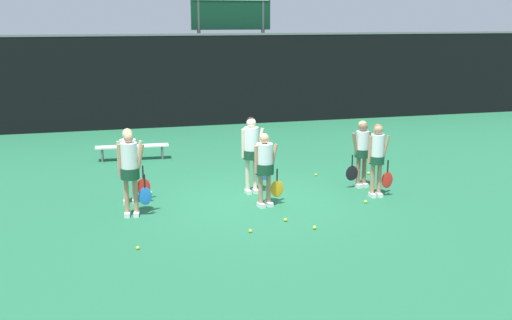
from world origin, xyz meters
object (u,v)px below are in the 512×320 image
at_px(tennis_ball_2, 368,173).
at_px(tennis_ball_4, 138,248).
at_px(player_4, 251,148).
at_px(player_0, 130,167).
at_px(tennis_ball_8, 366,202).
at_px(tennis_ball_1, 363,181).
at_px(player_5, 362,148).
at_px(scoreboard, 231,24).
at_px(player_2, 377,154).
at_px(tennis_ball_3, 285,220).
at_px(bench_courtside, 132,147).
at_px(tennis_ball_5, 250,231).
at_px(player_1, 265,164).
at_px(tennis_ball_6, 316,175).
at_px(player_3, 129,159).
at_px(tennis_ball_0, 151,193).
at_px(tennis_ball_7, 315,228).

xyz_separation_m(tennis_ball_2, tennis_ball_4, (-6.28, -3.77, -0.00)).
relative_size(player_4, tennis_ball_4, 27.62).
distance_m(player_0, tennis_ball_8, 5.23).
bearing_deg(tennis_ball_1, tennis_ball_4, -151.98).
bearing_deg(player_5, scoreboard, 88.28).
xyz_separation_m(player_2, tennis_ball_3, (-2.56, -1.14, -0.97)).
bearing_deg(scoreboard, bench_courtside, -126.01).
height_order(tennis_ball_2, tennis_ball_4, tennis_ball_2).
height_order(player_2, tennis_ball_5, player_2).
bearing_deg(player_0, scoreboard, 75.08).
bearing_deg(player_1, tennis_ball_6, 36.76).
xyz_separation_m(player_0, tennis_ball_6, (4.86, 2.04, -1.01)).
relative_size(player_1, tennis_ball_5, 23.23).
bearing_deg(tennis_ball_4, player_3, 88.97).
distance_m(bench_courtside, player_2, 7.38).
distance_m(player_0, tennis_ball_5, 2.87).
height_order(bench_courtside, tennis_ball_6, bench_courtside).
height_order(player_3, tennis_ball_4, player_3).
relative_size(player_0, player_5, 1.08).
height_order(tennis_ball_0, tennis_ball_3, tennis_ball_3).
xyz_separation_m(player_0, tennis_ball_0, (0.52, 1.50, -1.01)).
bearing_deg(bench_courtside, tennis_ball_3, -64.03).
height_order(player_2, tennis_ball_1, player_2).
height_order(player_4, tennis_ball_7, player_4).
height_order(player_0, tennis_ball_8, player_0).
bearing_deg(tennis_ball_4, tennis_ball_8, 16.06).
distance_m(tennis_ball_1, tennis_ball_7, 3.76).
height_order(player_5, tennis_ball_3, player_5).
bearing_deg(bench_courtside, tennis_ball_0, -83.92).
relative_size(player_4, tennis_ball_5, 25.91).
bearing_deg(tennis_ball_1, tennis_ball_7, -129.22).
distance_m(tennis_ball_6, tennis_ball_8, 2.52).
relative_size(tennis_ball_0, tennis_ball_2, 0.97).
bearing_deg(player_0, bench_courtside, 94.15).
bearing_deg(player_0, tennis_ball_4, -82.92).
distance_m(player_5, tennis_ball_0, 5.17).
distance_m(player_4, tennis_ball_4, 4.23).
xyz_separation_m(tennis_ball_5, tennis_ball_7, (1.27, -0.14, 0.00)).
distance_m(bench_courtside, tennis_ball_3, 6.86).
height_order(player_0, tennis_ball_1, player_0).
bearing_deg(tennis_ball_7, tennis_ball_5, 173.68).
relative_size(player_5, tennis_ball_3, 22.84).
relative_size(scoreboard, tennis_ball_7, 68.98).
relative_size(player_0, player_3, 1.05).
bearing_deg(tennis_ball_6, bench_courtside, 145.62).
distance_m(player_3, tennis_ball_4, 3.02).
distance_m(bench_courtside, tennis_ball_7, 7.57).
xyz_separation_m(scoreboard, tennis_ball_2, (1.63, -9.23, -3.78)).
xyz_separation_m(tennis_ball_5, tennis_ball_6, (2.71, 3.66, -0.00)).
xyz_separation_m(player_1, tennis_ball_7, (0.55, -1.68, -0.92)).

